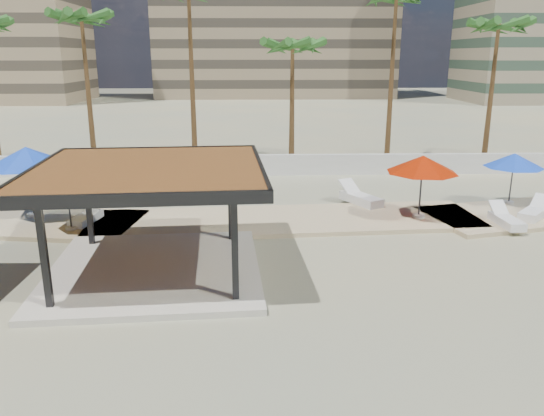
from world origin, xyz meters
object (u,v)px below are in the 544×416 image
at_px(pavilion_central, 151,210).
at_px(lounger_c, 360,198).
at_px(lounger_d, 534,212).
at_px(lounger_a, 87,218).
at_px(umbrella_c, 423,164).
at_px(lounger_b, 506,220).

relative_size(pavilion_central, lounger_c, 2.96).
distance_m(pavilion_central, lounger_d, 15.72).
bearing_deg(lounger_a, lounger_c, -66.51).
xyz_separation_m(lounger_c, lounger_d, (6.82, -2.40, -0.03)).
distance_m(pavilion_central, lounger_c, 11.03).
xyz_separation_m(pavilion_central, lounger_a, (-3.64, 4.93, -1.72)).
xyz_separation_m(lounger_a, lounger_c, (11.60, 2.51, 0.04)).
bearing_deg(pavilion_central, lounger_a, 122.43).
bearing_deg(umbrella_c, lounger_a, -179.10).
distance_m(lounger_c, lounger_d, 7.23).
distance_m(umbrella_c, lounger_d, 5.23).
height_order(lounger_b, lounger_c, lounger_c).
xyz_separation_m(lounger_a, lounger_d, (18.43, 0.11, 0.02)).
distance_m(lounger_a, lounger_c, 11.87).
relative_size(lounger_b, lounger_c, 0.83).
height_order(umbrella_c, lounger_d, umbrella_c).
distance_m(umbrella_c, lounger_b, 3.93).
height_order(lounger_c, lounger_d, lounger_c).
relative_size(lounger_a, lounger_d, 1.01).
bearing_deg(pavilion_central, umbrella_c, 23.32).
xyz_separation_m(umbrella_c, lounger_c, (-2.01, 2.30, -2.02)).
height_order(lounger_a, lounger_b, lounger_b).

